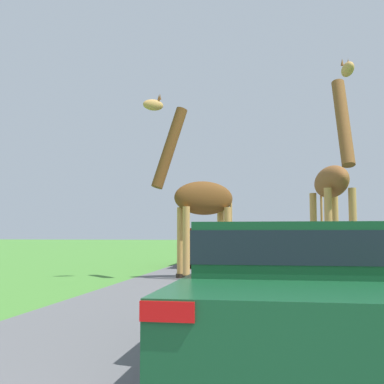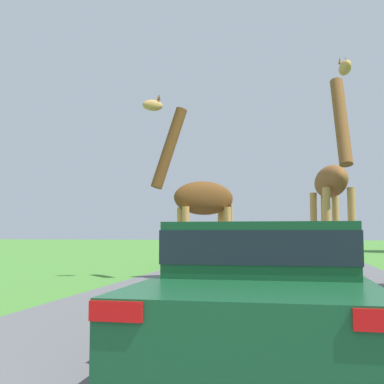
{
  "view_description": "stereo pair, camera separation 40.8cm",
  "coord_description": "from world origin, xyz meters",
  "px_view_note": "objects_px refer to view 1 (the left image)",
  "views": [
    {
      "loc": [
        0.19,
        -0.55,
        1.22
      ],
      "look_at": [
        -2.02,
        12.47,
        2.34
      ],
      "focal_mm": 45.0,
      "sensor_mm": 36.0,
      "label": 1
    },
    {
      "loc": [
        0.59,
        -0.48,
        1.22
      ],
      "look_at": [
        -2.02,
        12.47,
        2.34
      ],
      "focal_mm": 45.0,
      "sensor_mm": 36.0,
      "label": 2
    }
  ],
  "objects_px": {
    "car_queue_right": "(235,241)",
    "car_far_ahead": "(214,245)",
    "giraffe_near_road": "(198,198)",
    "car_queue_left": "(296,243)",
    "car_lead_maroon": "(287,279)",
    "giraffe_companion": "(333,184)"
  },
  "relations": [
    {
      "from": "giraffe_near_road",
      "to": "car_far_ahead",
      "type": "distance_m",
      "value": 5.53
    },
    {
      "from": "car_queue_left",
      "to": "car_lead_maroon",
      "type": "bearing_deg",
      "value": -92.81
    },
    {
      "from": "giraffe_near_road",
      "to": "car_far_ahead",
      "type": "bearing_deg",
      "value": -27.16
    },
    {
      "from": "giraffe_companion",
      "to": "car_lead_maroon",
      "type": "distance_m",
      "value": 7.21
    },
    {
      "from": "giraffe_companion",
      "to": "giraffe_near_road",
      "type": "bearing_deg",
      "value": -20.51
    },
    {
      "from": "car_queue_right",
      "to": "car_far_ahead",
      "type": "height_order",
      "value": "car_far_ahead"
    },
    {
      "from": "car_queue_left",
      "to": "car_far_ahead",
      "type": "xyz_separation_m",
      "value": [
        -3.36,
        -6.87,
        0.04
      ]
    },
    {
      "from": "car_queue_left",
      "to": "car_far_ahead",
      "type": "height_order",
      "value": "car_far_ahead"
    },
    {
      "from": "giraffe_near_road",
      "to": "car_queue_right",
      "type": "height_order",
      "value": "giraffe_near_road"
    },
    {
      "from": "giraffe_companion",
      "to": "car_queue_left",
      "type": "relative_size",
      "value": 1.16
    },
    {
      "from": "giraffe_companion",
      "to": "car_queue_left",
      "type": "bearing_deg",
      "value": -96.93
    },
    {
      "from": "giraffe_near_road",
      "to": "giraffe_companion",
      "type": "bearing_deg",
      "value": -131.53
    },
    {
      "from": "car_lead_maroon",
      "to": "car_far_ahead",
      "type": "xyz_separation_m",
      "value": [
        -2.39,
        12.97,
        0.01
      ]
    },
    {
      "from": "giraffe_companion",
      "to": "car_lead_maroon",
      "type": "bearing_deg",
      "value": 70.69
    },
    {
      "from": "car_lead_maroon",
      "to": "car_queue_right",
      "type": "height_order",
      "value": "car_lead_maroon"
    },
    {
      "from": "giraffe_companion",
      "to": "car_queue_right",
      "type": "xyz_separation_m",
      "value": [
        -3.88,
        18.38,
        -1.72
      ]
    },
    {
      "from": "car_queue_right",
      "to": "car_queue_left",
      "type": "relative_size",
      "value": 1.08
    },
    {
      "from": "giraffe_near_road",
      "to": "car_queue_right",
      "type": "distance_m",
      "value": 17.7
    },
    {
      "from": "car_far_ahead",
      "to": "car_lead_maroon",
      "type": "bearing_deg",
      "value": -79.56
    },
    {
      "from": "car_far_ahead",
      "to": "car_queue_right",
      "type": "bearing_deg",
      "value": 90.81
    },
    {
      "from": "car_queue_right",
      "to": "car_far_ahead",
      "type": "distance_m",
      "value": 12.3
    },
    {
      "from": "giraffe_near_road",
      "to": "giraffe_companion",
      "type": "distance_m",
      "value": 3.58
    }
  ]
}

